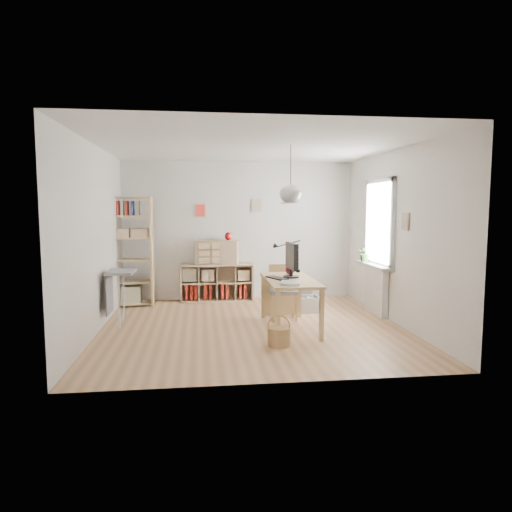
{
  "coord_description": "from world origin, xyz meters",
  "views": [
    {
      "loc": [
        -0.77,
        -6.72,
        1.79
      ],
      "look_at": [
        0.1,
        0.3,
        1.05
      ],
      "focal_mm": 32.0,
      "sensor_mm": 36.0,
      "label": 1
    }
  ],
  "objects": [
    {
      "name": "task_lamp",
      "position": [
        0.59,
        0.46,
        1.09
      ],
      "size": [
        0.47,
        0.17,
        0.5
      ],
      "color": "black",
      "rests_on": "desk"
    },
    {
      "name": "room_shell",
      "position": [
        0.55,
        -0.15,
        2.0
      ],
      "size": [
        4.5,
        4.5,
        4.5
      ],
      "color": "white",
      "rests_on": "ground"
    },
    {
      "name": "potted_plant",
      "position": [
        2.12,
        0.95,
        1.01
      ],
      "size": [
        0.29,
        0.26,
        0.3
      ],
      "primitive_type": "imported",
      "rotation": [
        0.0,
        0.0,
        -0.12
      ],
      "color": "#2D5A21",
      "rests_on": "windowsill"
    },
    {
      "name": "yarn_ball",
      "position": [
        0.64,
        0.3,
        0.82
      ],
      "size": [
        0.14,
        0.14,
        0.14
      ],
      "primitive_type": "sphere",
      "color": "#500A18",
      "rests_on": "desk"
    },
    {
      "name": "drawer_chest",
      "position": [
        -0.44,
        2.04,
        0.95
      ],
      "size": [
        0.85,
        0.52,
        0.46
      ],
      "primitive_type": "cube",
      "rotation": [
        0.0,
        0.0,
        -0.2
      ],
      "color": "tan",
      "rests_on": "cube_shelf"
    },
    {
      "name": "red_vase",
      "position": [
        -0.22,
        2.04,
        1.26
      ],
      "size": [
        0.13,
        0.13,
        0.16
      ],
      "primitive_type": "ellipsoid",
      "color": "maroon",
      "rests_on": "drawer_chest"
    },
    {
      "name": "cube_shelf",
      "position": [
        -0.47,
        2.08,
        0.3
      ],
      "size": [
        1.4,
        0.38,
        0.72
      ],
      "color": "tan",
      "rests_on": "ground"
    },
    {
      "name": "desk",
      "position": [
        0.55,
        -0.15,
        0.66
      ],
      "size": [
        0.7,
        1.5,
        0.75
      ],
      "color": "tan",
      "rests_on": "ground"
    },
    {
      "name": "storage_chest",
      "position": [
        1.0,
        0.95,
        0.18
      ],
      "size": [
        0.54,
        0.6,
        0.56
      ],
      "rotation": [
        0.0,
        0.0,
        0.02
      ],
      "color": "silver",
      "rests_on": "ground"
    },
    {
      "name": "ground",
      "position": [
        0.0,
        0.0,
        0.0
      ],
      "size": [
        4.5,
        4.5,
        0.0
      ],
      "primitive_type": "plane",
      "color": "tan",
      "rests_on": "ground"
    },
    {
      "name": "window_unit",
      "position": [
        2.23,
        0.6,
        1.55
      ],
      "size": [
        0.07,
        1.16,
        1.46
      ],
      "color": "white",
      "rests_on": "ground"
    },
    {
      "name": "windowsill",
      "position": [
        2.14,
        0.6,
        0.83
      ],
      "size": [
        0.22,
        1.2,
        0.06
      ],
      "primitive_type": "cube",
      "color": "silver",
      "rests_on": "radiator"
    },
    {
      "name": "chair",
      "position": [
        0.56,
        0.48,
        0.5
      ],
      "size": [
        0.45,
        0.45,
        0.88
      ],
      "rotation": [
        0.0,
        0.0,
        -0.05
      ],
      "color": "gray",
      "rests_on": "ground"
    },
    {
      "name": "tall_bookshelf",
      "position": [
        -2.04,
        1.8,
        1.09
      ],
      "size": [
        0.8,
        0.38,
        2.0
      ],
      "color": "tan",
      "rests_on": "ground"
    },
    {
      "name": "wicker_basket",
      "position": [
        0.24,
        -0.99,
        0.13
      ],
      "size": [
        0.3,
        0.3,
        0.42
      ],
      "rotation": [
        0.0,
        0.0,
        -0.07
      ],
      "color": "#AF7D4F",
      "rests_on": "ground"
    },
    {
      "name": "monitor",
      "position": [
        0.6,
        -0.02,
        1.05
      ],
      "size": [
        0.24,
        0.6,
        0.53
      ],
      "rotation": [
        0.0,
        0.0,
        0.01
      ],
      "color": "black",
      "rests_on": "desk"
    },
    {
      "name": "paper_tray",
      "position": [
        0.47,
        -0.61,
        0.77
      ],
      "size": [
        0.34,
        0.39,
        0.03
      ],
      "primitive_type": "cube",
      "rotation": [
        0.0,
        0.0,
        -0.26
      ],
      "color": "silver",
      "rests_on": "desk"
    },
    {
      "name": "side_table",
      "position": [
        -2.04,
        0.35,
        0.67
      ],
      "size": [
        0.4,
        0.55,
        0.85
      ],
      "color": "gray",
      "rests_on": "ground"
    },
    {
      "name": "radiator",
      "position": [
        2.19,
        0.6,
        0.4
      ],
      "size": [
        0.1,
        0.8,
        0.8
      ],
      "primitive_type": "cube",
      "color": "silver",
      "rests_on": "ground"
    },
    {
      "name": "keyboard",
      "position": [
        0.36,
        -0.1,
        0.76
      ],
      "size": [
        0.31,
        0.44,
        0.02
      ],
      "primitive_type": "cube",
      "rotation": [
        0.0,
        0.0,
        0.42
      ],
      "color": "black",
      "rests_on": "desk"
    }
  ]
}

